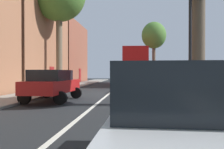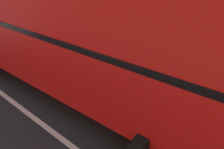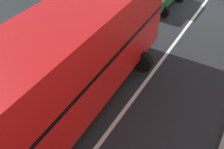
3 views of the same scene
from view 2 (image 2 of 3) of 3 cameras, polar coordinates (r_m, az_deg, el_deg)
double_decker_bus at (r=7.87m, az=-10.41°, el=10.41°), size 3.83×11.27×4.06m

